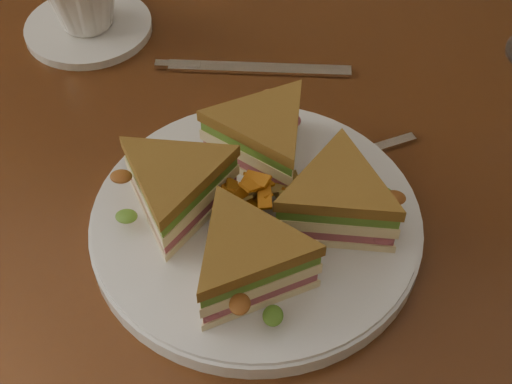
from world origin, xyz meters
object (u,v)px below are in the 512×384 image
(table, at_px, (237,248))
(knife, at_px, (246,69))
(sandwich_wedges, at_px, (256,196))
(spoon, at_px, (288,174))
(saucer, at_px, (89,27))
(plate, at_px, (256,223))

(table, distance_m, knife, 0.20)
(sandwich_wedges, bearing_deg, knife, 102.07)
(spoon, height_order, saucer, same)
(knife, height_order, saucer, saucer)
(plate, bearing_deg, sandwich_wedges, -63.43)
(plate, xyz_separation_m, sandwich_wedges, (0.00, -0.00, 0.04))
(saucer, bearing_deg, table, -44.79)
(table, height_order, spoon, spoon)
(plate, xyz_separation_m, spoon, (0.02, 0.07, -0.00))
(saucer, bearing_deg, knife, -11.88)
(sandwich_wedges, height_order, saucer, sandwich_wedges)
(table, relative_size, sandwich_wedges, 4.58)
(sandwich_wedges, height_order, spoon, sandwich_wedges)
(spoon, height_order, knife, spoon)
(plate, bearing_deg, saucer, 132.87)
(saucer, bearing_deg, plate, -47.13)
(plate, distance_m, spoon, 0.07)
(knife, bearing_deg, plate, -84.10)
(plate, bearing_deg, knife, 102.07)
(knife, bearing_deg, sandwich_wedges, -84.10)
(plate, xyz_separation_m, saucer, (-0.24, 0.26, -0.00))
(sandwich_wedges, bearing_deg, spoon, 73.32)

